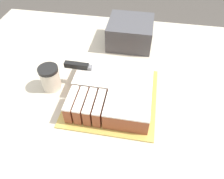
# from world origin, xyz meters

# --- Properties ---
(ground_plane) EXTENTS (8.00, 8.00, 0.00)m
(ground_plane) POSITION_xyz_m (0.00, 0.00, 0.00)
(ground_plane) COLOR #4C4742
(countertop) EXTENTS (1.40, 1.10, 0.89)m
(countertop) POSITION_xyz_m (0.00, 0.00, 0.45)
(countertop) COLOR beige
(countertop) RESTS_ON ground_plane
(cake_board) EXTENTS (0.35, 0.36, 0.01)m
(cake_board) POSITION_xyz_m (0.07, -0.09, 0.90)
(cake_board) COLOR gold
(cake_board) RESTS_ON countertop
(cake) EXTENTS (0.30, 0.32, 0.08)m
(cake) POSITION_xyz_m (0.07, -0.08, 0.94)
(cake) COLOR #994C2D
(cake) RESTS_ON cake_board
(knife) EXTENTS (0.33, 0.02, 0.02)m
(knife) POSITION_xyz_m (-0.04, -0.03, 0.98)
(knife) COLOR silver
(knife) RESTS_ON cake
(coffee_cup) EXTENTS (0.08, 0.08, 0.10)m
(coffee_cup) POSITION_xyz_m (-0.19, -0.07, 0.95)
(coffee_cup) COLOR beige
(coffee_cup) RESTS_ON countertop
(storage_box) EXTENTS (0.22, 0.21, 0.12)m
(storage_box) POSITION_xyz_m (0.09, 0.31, 0.95)
(storage_box) COLOR #47474C
(storage_box) RESTS_ON countertop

